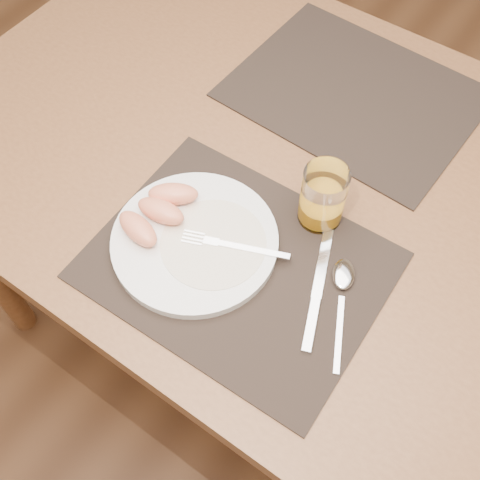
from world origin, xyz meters
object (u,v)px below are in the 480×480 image
Objects in this scene: fork at (226,244)px; knife at (316,298)px; table at (296,199)px; spoon at (343,283)px; plate at (195,241)px; placemat_near at (238,265)px; juice_glass at (322,199)px; placemat_far at (354,94)px.

fork is 0.16m from knife.
knife is (0.15, -0.20, 0.09)m from table.
fork is at bearing -163.71° from spoon.
fork is 0.93× the size of spoon.
knife is (0.21, 0.03, -0.01)m from plate.
placemat_near reaches higher than table.
table is 0.17m from juice_glass.
placemat_near is 2.68× the size of fork.
juice_glass is at bearing 69.69° from placemat_near.
juice_glass reaches higher than table.
spoon is at bearing -63.16° from placemat_far.
spoon reaches higher than placemat_near.
placemat_near is at bearing -84.31° from table.
plate reaches higher than placemat_near.
plate is at bearing -129.96° from juice_glass.
spoon is (0.19, -0.38, 0.01)m from placemat_far.
placemat_near is 0.44m from placemat_far.
spoon is (0.18, -0.16, 0.09)m from table.
plate reaches higher than table.
table is 0.24m from placemat_far.
plate is 0.21m from knife.
table is 12.63× the size of juice_glass.
knife is at bearing -114.95° from spoon.
table is 0.27m from knife.
table is 3.11× the size of placemat_near.
juice_glass is at bearing 58.51° from fork.
spoon is at bearing 16.29° from fork.
fork is at bearing 21.51° from plate.
juice_glass reaches higher than knife.
placemat_far is (-0.01, 0.22, 0.09)m from table.
juice_glass is at bearing 50.04° from plate.
placemat_far is at bearing 116.84° from spoon.
spoon is at bearing 17.40° from plate.
placemat_near and placemat_far have the same top height.
plate is 1.61× the size of fork.
plate is at bearing -95.52° from placemat_far.
juice_glass is (0.14, 0.16, 0.04)m from plate.
spoon is 0.14m from juice_glass.
plate is at bearing -174.17° from placemat_near.
knife reaches higher than placemat_near.
spoon is 1.63× the size of juice_glass.
knife reaches higher than placemat_far.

